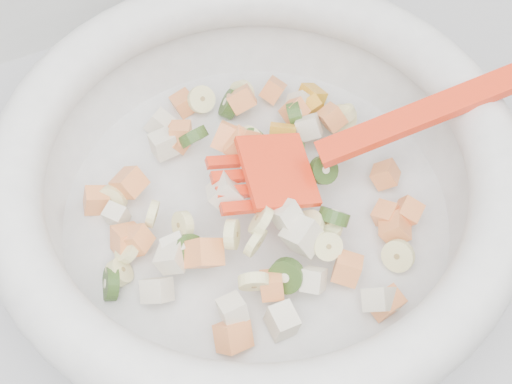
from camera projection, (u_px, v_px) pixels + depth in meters
name	position (u px, v px, depth m)	size (l,w,h in m)	color
counter	(360.00, 331.00, 1.05)	(2.00, 0.60, 0.90)	#97989D
mixing_bowl	(256.00, 181.00, 0.58)	(0.48, 0.42, 0.14)	silver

